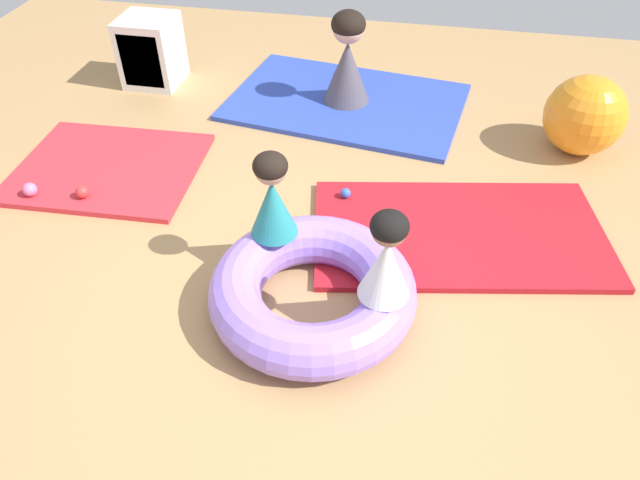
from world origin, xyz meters
TOP-DOWN VIEW (x-y plane):
  - ground_plane at (0.00, 0.00)m, footprint 8.00×8.00m
  - gym_mat_near_left at (-1.58, 0.91)m, footprint 1.28×1.07m
  - gym_mat_front at (0.84, 0.68)m, footprint 1.91×1.29m
  - gym_mat_near_right at (-0.10, 2.17)m, footprint 2.00×1.47m
  - inflatable_cushion at (0.09, -0.09)m, footprint 1.09×1.09m
  - child_in_white at (0.46, -0.16)m, footprint 0.30×0.30m
  - child_in_teal at (-0.18, 0.18)m, footprint 0.31×0.31m
  - adult_seated at (-0.10, 2.17)m, footprint 0.49×0.49m
  - play_ball_red at (-1.56, 0.54)m, footprint 0.09×0.09m
  - play_ball_blue at (0.11, 0.87)m, footprint 0.07×0.07m
  - play_ball_pink at (-1.90, 0.49)m, footprint 0.09×0.09m
  - play_ball_green at (-0.20, 2.61)m, footprint 0.07×0.07m
  - exercise_ball_large at (1.65, 1.82)m, footprint 0.56×0.56m
  - storage_cube at (-1.78, 2.22)m, footprint 0.44×0.44m

SIDE VIEW (x-z plane):
  - ground_plane at x=0.00m, z-range 0.00..0.00m
  - gym_mat_near_left at x=-1.58m, z-range 0.00..0.04m
  - gym_mat_front at x=0.84m, z-range 0.00..0.04m
  - gym_mat_near_right at x=-0.10m, z-range 0.00..0.04m
  - play_ball_blue at x=0.11m, z-range 0.04..0.11m
  - play_ball_green at x=-0.20m, z-range 0.04..0.11m
  - play_ball_red at x=-1.56m, z-range 0.04..0.13m
  - play_ball_pink at x=-1.90m, z-range 0.04..0.13m
  - inflatable_cushion at x=0.09m, z-range 0.00..0.28m
  - storage_cube at x=-1.78m, z-range 0.00..0.56m
  - exercise_ball_large at x=1.65m, z-range 0.00..0.56m
  - adult_seated at x=-0.10m, z-range 0.03..0.76m
  - child_in_white at x=0.46m, z-range 0.27..0.76m
  - child_in_teal at x=-0.18m, z-range 0.27..0.77m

